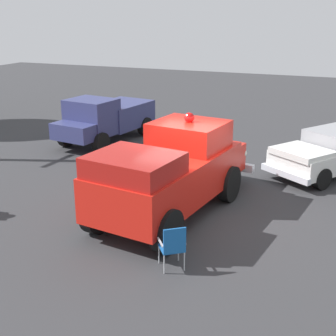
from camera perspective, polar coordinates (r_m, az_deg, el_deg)
ground_plane at (r=12.67m, az=3.34°, el=-5.67°), size 60.00×60.00×0.00m
vintage_fire_truck at (r=12.37m, az=0.55°, el=-0.30°), size 3.07×6.20×2.59m
classic_hot_rod at (r=16.46m, az=19.21°, el=1.85°), size 3.96×4.65×1.46m
parked_pickup at (r=19.67m, az=-7.62°, el=6.09°), size 2.58×5.01×1.90m
lawn_chair_by_car at (r=9.85m, az=0.62°, el=-9.36°), size 0.69×0.69×1.02m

